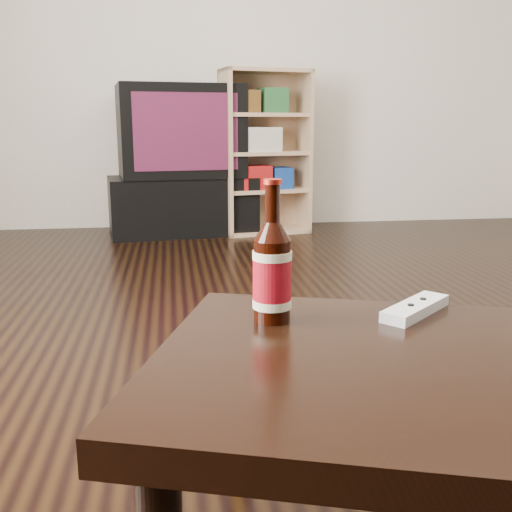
{
  "coord_description": "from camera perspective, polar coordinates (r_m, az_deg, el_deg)",
  "views": [
    {
      "loc": [
        -0.58,
        -1.55,
        0.77
      ],
      "look_at": [
        -0.43,
        -0.5,
        0.53
      ],
      "focal_mm": 42.0,
      "sensor_mm": 36.0,
      "label": 1
    }
  ],
  "objects": [
    {
      "name": "floor",
      "position": [
        1.83,
        11.63,
        -12.68
      ],
      "size": [
        5.0,
        6.0,
        0.01
      ],
      "primitive_type": "cube",
      "color": "black",
      "rests_on": "ground"
    },
    {
      "name": "wall_back",
      "position": [
        4.64,
        -0.82,
        19.78
      ],
      "size": [
        5.0,
        0.02,
        2.7
      ],
      "primitive_type": "cube",
      "color": "beige",
      "rests_on": "ground"
    },
    {
      "name": "tv_stand",
      "position": [
        4.27,
        -7.04,
        4.83
      ],
      "size": [
        1.06,
        0.63,
        0.4
      ],
      "primitive_type": "cube",
      "rotation": [
        0.0,
        0.0,
        0.13
      ],
      "color": "black",
      "rests_on": "floor"
    },
    {
      "name": "tv",
      "position": [
        4.23,
        -7.22,
        11.7
      ],
      "size": [
        0.89,
        0.62,
        0.62
      ],
      "rotation": [
        0.0,
        0.0,
        0.13
      ],
      "color": "black",
      "rests_on": "tv_stand"
    },
    {
      "name": "bookshelf",
      "position": [
        4.25,
        0.7,
        10.1
      ],
      "size": [
        0.65,
        0.39,
        1.12
      ],
      "rotation": [
        0.0,
        0.0,
        0.19
      ],
      "color": "tan",
      "rests_on": "floor"
    },
    {
      "name": "coffee_table",
      "position": [
        1.02,
        22.01,
        -12.44
      ],
      "size": [
        1.22,
        0.93,
        0.4
      ],
      "rotation": [
        0.0,
        0.0,
        -0.31
      ],
      "color": "black",
      "rests_on": "floor"
    },
    {
      "name": "beer_bottle",
      "position": [
        1.1,
        1.54,
        -1.57
      ],
      "size": [
        0.1,
        0.1,
        0.26
      ],
      "rotation": [
        0.0,
        0.0,
        -0.41
      ],
      "color": "black",
      "rests_on": "coffee_table"
    },
    {
      "name": "remote",
      "position": [
        1.21,
        14.94,
        -4.83
      ],
      "size": [
        0.18,
        0.17,
        0.02
      ],
      "rotation": [
        0.0,
        0.0,
        -0.85
      ],
      "color": "silver",
      "rests_on": "coffee_table"
    }
  ]
}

